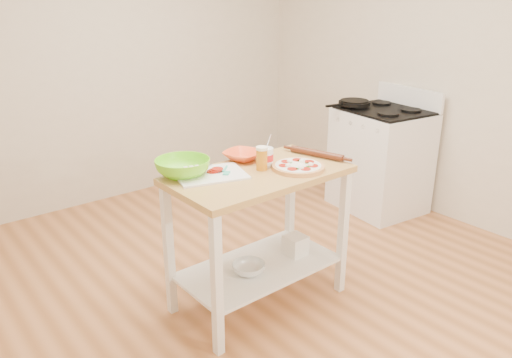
{
  "coord_description": "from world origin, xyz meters",
  "views": [
    {
      "loc": [
        -1.95,
        -2.24,
        1.9
      ],
      "look_at": [
        -0.15,
        0.0,
        0.83
      ],
      "focal_mm": 35.0,
      "sensor_mm": 36.0,
      "label": 1
    }
  ],
  "objects": [
    {
      "name": "yogurt_tub",
      "position": [
        -0.07,
        0.0,
        0.96
      ],
      "size": [
        0.1,
        0.1,
        0.21
      ],
      "color": "white",
      "rests_on": "prep_island"
    },
    {
      "name": "rolling_pin",
      "position": [
        0.31,
        -0.07,
        0.92
      ],
      "size": [
        0.14,
        0.38,
        0.04
      ],
      "primitive_type": "cylinder",
      "rotation": [
        1.57,
        0.0,
        0.27
      ],
      "color": "#552513",
      "rests_on": "prep_island"
    },
    {
      "name": "room_shell",
      "position": [
        0.0,
        0.0,
        1.35
      ],
      "size": [
        4.04,
        4.54,
        2.74
      ],
      "color": "#B87544",
      "rests_on": "ground"
    },
    {
      "name": "skillet",
      "position": [
        1.53,
        0.68,
        0.98
      ],
      "size": [
        0.45,
        0.29,
        0.03
      ],
      "rotation": [
        0.0,
        0.0,
        -0.2
      ],
      "color": "black",
      "rests_on": "gas_stove"
    },
    {
      "name": "knife",
      "position": [
        -0.5,
        0.15,
        0.92
      ],
      "size": [
        0.26,
        0.1,
        0.01
      ],
      "rotation": [
        0.0,
        0.0,
        0.25
      ],
      "color": "silver",
      "rests_on": "cutting_board"
    },
    {
      "name": "spatula",
      "position": [
        -0.34,
        0.05,
        0.92
      ],
      "size": [
        0.11,
        0.14,
        0.01
      ],
      "rotation": [
        0.0,
        0.0,
        0.72
      ],
      "color": "#3CC8AA",
      "rests_on": "cutting_board"
    },
    {
      "name": "orange_bowl",
      "position": [
        -0.1,
        0.19,
        0.93
      ],
      "size": [
        0.29,
        0.29,
        0.06
      ],
      "primitive_type": "imported",
      "rotation": [
        0.0,
        0.0,
        0.33
      ],
      "color": "#FF5929",
      "rests_on": "prep_island"
    },
    {
      "name": "shelf_bin",
      "position": [
        0.12,
        -0.09,
        0.33
      ],
      "size": [
        0.13,
        0.13,
        0.13
      ],
      "primitive_type": "cube",
      "rotation": [
        0.0,
        0.0,
        0.01
      ],
      "color": "white",
      "rests_on": "prep_island"
    },
    {
      "name": "green_bowl",
      "position": [
        -0.56,
        0.17,
        0.95
      ],
      "size": [
        0.42,
        0.42,
        0.1
      ],
      "primitive_type": "imported",
      "rotation": [
        0.0,
        0.0,
        0.39
      ],
      "color": "#70E01A",
      "rests_on": "prep_island"
    },
    {
      "name": "shelf_glass_bowl",
      "position": [
        -0.28,
        -0.09,
        0.29
      ],
      "size": [
        0.26,
        0.26,
        0.06
      ],
      "primitive_type": "imported",
      "rotation": [
        0.0,
        0.0,
        0.27
      ],
      "color": "silver",
      "rests_on": "prep_island"
    },
    {
      "name": "cutting_board",
      "position": [
        -0.43,
        0.08,
        0.91
      ],
      "size": [
        0.47,
        0.4,
        0.04
      ],
      "rotation": [
        0.0,
        0.0,
        -0.29
      ],
      "color": "white",
      "rests_on": "prep_island"
    },
    {
      "name": "pizza",
      "position": [
        0.05,
        -0.16,
        0.92
      ],
      "size": [
        0.32,
        0.32,
        0.05
      ],
      "rotation": [
        0.0,
        0.0,
        -0.28
      ],
      "color": "#E9A863",
      "rests_on": "prep_island"
    },
    {
      "name": "beer_pint",
      "position": [
        -0.13,
        -0.03,
        0.97
      ],
      "size": [
        0.07,
        0.07,
        0.14
      ],
      "color": "#C87411",
      "rests_on": "prep_island"
    },
    {
      "name": "prep_island",
      "position": [
        -0.17,
        -0.06,
        0.64
      ],
      "size": [
        1.1,
        0.61,
        0.9
      ],
      "rotation": [
        0.0,
        0.0,
        0.01
      ],
      "color": "tan",
      "rests_on": "ground"
    },
    {
      "name": "gas_stove",
      "position": [
        1.67,
        0.44,
        0.47
      ],
      "size": [
        0.73,
        0.82,
        1.11
      ],
      "rotation": [
        0.0,
        0.0,
        -0.12
      ],
      "color": "white",
      "rests_on": "ground"
    }
  ]
}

